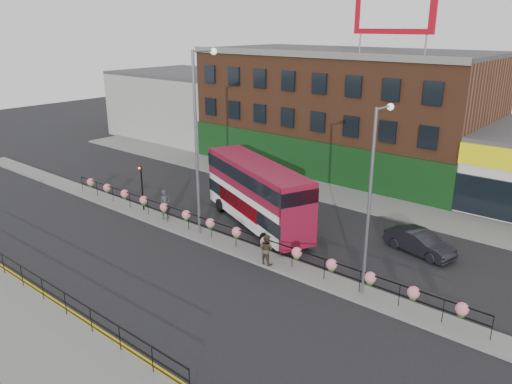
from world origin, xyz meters
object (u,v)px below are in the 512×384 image
Objects in this scene: car at (420,242)px; lamp_column_east at (373,187)px; pedestrian_b at (266,249)px; double_decker_bus at (257,188)px; lamp_column_west at (199,129)px; pedestrian_a at (165,204)px.

car is 7.71m from lamp_column_east.
double_decker_bus is at bearing -45.21° from pedestrian_b.
lamp_column_west reaches higher than double_decker_bus.
double_decker_bus is at bearing 160.78° from lamp_column_east.
lamp_column_east is (14.73, -0.10, 4.31)m from pedestrian_a.
pedestrian_b is 7.10m from lamp_column_east.
pedestrian_a is at bearing 179.60° from lamp_column_east.
double_decker_bus is 0.95× the size of lamp_column_west.
double_decker_bus is 6.20× the size of pedestrian_b.
double_decker_bus reaches higher than pedestrian_b.
double_decker_bus is 10.26m from car.
lamp_column_west reaches higher than pedestrian_b.
car is at bearing -129.36° from pedestrian_b.
lamp_column_west is (-1.67, -3.25, 4.08)m from double_decker_bus.
lamp_column_east reaches higher than pedestrian_a.
double_decker_bus is at bearing 118.68° from car.
lamp_column_east is (9.54, -3.33, 2.88)m from double_decker_bus.
pedestrian_a is 9.29m from pedestrian_b.
pedestrian_a is 0.22× the size of lamp_column_east.
pedestrian_a is at bearing 179.54° from lamp_column_west.
double_decker_bus is 5.98m from pedestrian_b.
pedestrian_a is 6.54m from lamp_column_west.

